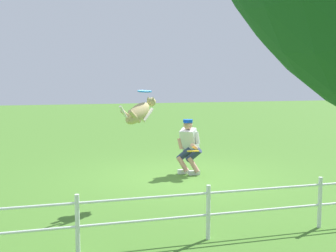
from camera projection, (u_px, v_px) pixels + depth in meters
name	position (u px, v px, depth m)	size (l,w,h in m)	color
ground_plane	(182.00, 177.00, 10.36)	(60.00, 60.00, 0.00)	#457629
person	(189.00, 145.00, 10.62)	(0.58, 0.71, 1.29)	silver
dog	(139.00, 112.00, 8.18)	(0.86, 0.76, 0.55)	tan
frisbee_flying	(145.00, 91.00, 8.32)	(0.26, 0.26, 0.02)	#2F8EE2
frisbee_held	(193.00, 151.00, 10.25)	(0.28, 0.28, 0.02)	yellow
fence	(266.00, 202.00, 6.59)	(16.21, 0.06, 0.77)	white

